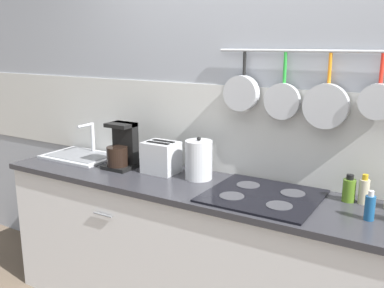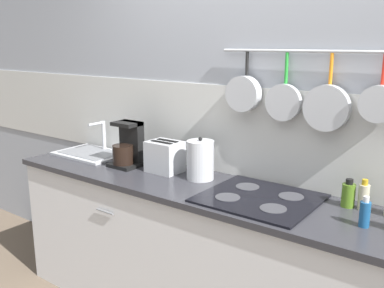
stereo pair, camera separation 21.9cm
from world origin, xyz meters
name	(u,v)px [view 1 (the left image)]	position (x,y,z in m)	size (l,w,h in m)	color
wall_back	(274,117)	(0.00, 0.32, 1.28)	(7.20, 0.15, 2.60)	#999EA8
cabinet_base	(247,274)	(0.00, 0.00, 0.43)	(3.22, 0.54, 0.87)	silver
countertop	(249,198)	(0.00, 0.00, 0.89)	(3.26, 0.56, 0.03)	#2D2D33
sink_basin	(81,154)	(-1.34, 0.10, 0.92)	(0.50, 0.35, 0.23)	#B7BABF
coffee_maker	(122,149)	(-0.92, 0.05, 1.03)	(0.19, 0.18, 0.29)	black
toaster	(161,157)	(-0.64, 0.09, 1.00)	(0.22, 0.17, 0.20)	#B7BABF
kettle	(199,160)	(-0.37, 0.10, 1.02)	(0.16, 0.16, 0.26)	#B7BABF
cooktop	(263,196)	(0.07, 0.01, 0.91)	(0.57, 0.52, 0.01)	black
bottle_hot_sauce	(349,190)	(0.47, 0.18, 0.97)	(0.07, 0.07, 0.14)	#4C721E
bottle_cooking_wine	(364,191)	(0.54, 0.18, 0.97)	(0.05, 0.05, 0.15)	#BFB799
bottle_vinegar	(370,207)	(0.60, -0.02, 0.97)	(0.05, 0.05, 0.14)	navy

